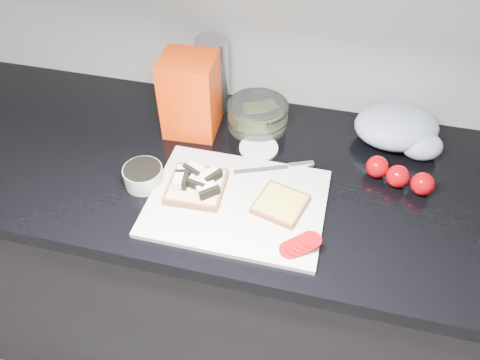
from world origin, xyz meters
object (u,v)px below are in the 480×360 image
cutting_board (237,202)px  steel_canister (213,75)px  glass_bowl (258,115)px  bread_bag (190,95)px

cutting_board → steel_canister: bearing=113.9°
glass_bowl → steel_canister: steel_canister is taller
glass_bowl → bread_bag: 0.19m
steel_canister → bread_bag: bearing=-104.9°
cutting_board → steel_canister: size_ratio=1.90×
bread_bag → steel_canister: size_ratio=1.01×
glass_bowl → bread_bag: bread_bag is taller
bread_bag → cutting_board: bearing=-56.1°
cutting_board → steel_canister: (-0.16, 0.35, 0.10)m
bread_bag → steel_canister: bread_bag is taller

